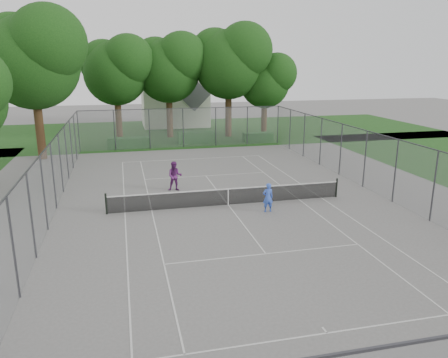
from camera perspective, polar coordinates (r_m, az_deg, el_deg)
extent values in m
plane|color=slate|center=(23.72, 0.56, -3.41)|extent=(120.00, 120.00, 0.00)
cube|color=#173F12|center=(48.73, -6.80, 6.12)|extent=(60.00, 20.00, 0.00)
cube|color=silver|center=(13.59, 13.30, -19.00)|extent=(10.97, 0.06, 0.01)
cube|color=silver|center=(34.97, -4.10, 2.64)|extent=(10.97, 0.06, 0.01)
cube|color=silver|center=(23.10, -12.81, -4.31)|extent=(0.06, 23.77, 0.01)
cube|color=silver|center=(25.53, 12.61, -2.42)|extent=(0.06, 23.77, 0.01)
cube|color=silver|center=(23.14, -9.42, -4.10)|extent=(0.06, 23.77, 0.01)
cube|color=silver|center=(24.98, 9.77, -2.66)|extent=(0.06, 23.77, 0.01)
cube|color=silver|center=(18.00, 5.49, -9.70)|extent=(8.23, 0.06, 0.01)
cube|color=silver|center=(29.72, -2.39, 0.42)|extent=(8.23, 0.06, 0.01)
cube|color=silver|center=(23.72, 0.56, -3.40)|extent=(0.06, 12.80, 0.01)
cube|color=silver|center=(13.70, 13.01, -18.67)|extent=(0.06, 0.30, 0.01)
cube|color=silver|center=(34.83, -4.06, 2.59)|extent=(0.06, 0.30, 0.01)
cylinder|color=black|center=(22.95, -15.14, -3.16)|extent=(0.10, 0.10, 1.10)
cylinder|color=black|center=(25.77, 14.48, -1.11)|extent=(0.10, 0.10, 1.10)
cube|color=black|center=(23.58, 0.56, -2.38)|extent=(12.67, 0.01, 0.86)
cube|color=silver|center=(23.45, 0.56, -1.30)|extent=(12.77, 0.03, 0.06)
cube|color=silver|center=(23.58, 0.56, -2.40)|extent=(0.05, 0.02, 0.88)
cylinder|color=#38383D|center=(39.43, -18.48, 5.90)|extent=(0.08, 0.08, 3.50)
cylinder|color=#38383D|center=(41.82, 7.04, 7.05)|extent=(0.08, 0.08, 3.50)
cube|color=slate|center=(39.63, -5.35, 6.66)|extent=(18.00, 0.02, 3.50)
cube|color=slate|center=(22.88, -21.89, -0.66)|extent=(0.02, 34.00, 3.50)
cube|color=slate|center=(26.78, 19.62, 1.75)|extent=(0.02, 34.00, 3.50)
cube|color=#38383D|center=(39.42, -5.41, 9.17)|extent=(18.00, 0.05, 0.05)
cube|color=#38383D|center=(22.50, -22.33, 3.64)|extent=(0.05, 34.00, 0.05)
cube|color=#38383D|center=(26.46, 19.96, 5.43)|extent=(0.05, 34.00, 0.05)
cylinder|color=#3A2515|center=(44.58, -13.60, 7.75)|extent=(0.63, 0.63, 4.29)
sphere|color=#12350E|center=(44.27, -13.95, 13.25)|extent=(6.10, 6.10, 6.10)
sphere|color=#12350E|center=(43.35, -12.40, 14.92)|extent=(4.88, 4.88, 4.88)
sphere|color=#12350E|center=(45.03, -15.42, 14.34)|extent=(4.57, 4.57, 4.57)
cylinder|color=#3A2515|center=(45.23, -7.12, 8.24)|extent=(0.64, 0.64, 4.42)
sphere|color=#12350E|center=(44.92, -7.30, 13.84)|extent=(6.29, 6.29, 6.29)
sphere|color=#12350E|center=(44.13, -5.54, 15.50)|extent=(5.03, 5.03, 5.03)
sphere|color=#12350E|center=(45.59, -8.88, 14.98)|extent=(4.72, 4.72, 4.72)
cylinder|color=#3A2515|center=(45.36, 0.58, 8.63)|extent=(0.65, 0.65, 4.82)
sphere|color=#12350E|center=(45.07, 0.60, 14.71)|extent=(6.85, 6.85, 6.85)
sphere|color=#12350E|center=(44.44, 2.72, 16.46)|extent=(5.48, 5.48, 5.48)
sphere|color=#12350E|center=(45.64, -1.19, 16.01)|extent=(5.14, 5.14, 5.14)
cylinder|color=#3A2515|center=(46.46, 5.24, 7.95)|extent=(0.60, 0.60, 3.58)
sphere|color=#12350E|center=(46.15, 5.35, 12.35)|extent=(5.09, 5.09, 5.09)
sphere|color=#12350E|center=(45.73, 6.94, 13.56)|extent=(4.07, 4.07, 4.07)
sphere|color=#12350E|center=(46.46, 4.05, 13.34)|extent=(3.82, 3.82, 3.82)
cylinder|color=#3A2515|center=(37.50, -22.94, 6.19)|extent=(0.66, 0.66, 4.97)
sphere|color=#12350E|center=(37.15, -23.74, 13.75)|extent=(7.07, 7.07, 7.07)
sphere|color=#12350E|center=(35.91, -21.98, 16.18)|extent=(5.65, 5.65, 5.65)
sphere|color=#12350E|center=(38.26, -25.57, 15.15)|extent=(5.30, 5.30, 5.30)
cube|color=#184B18|center=(40.39, -12.37, 4.67)|extent=(3.67, 1.10, 0.92)
cube|color=#184B18|center=(41.69, -3.56, 5.46)|extent=(3.58, 1.02, 1.13)
cube|color=#184B18|center=(42.65, 4.46, 5.49)|extent=(2.88, 1.06, 0.87)
cube|color=white|center=(53.45, -6.45, 10.01)|extent=(7.63, 5.72, 5.72)
cube|color=#535258|center=(53.27, -6.54, 13.08)|extent=(7.56, 5.92, 7.56)
imported|color=blue|center=(22.58, 5.75, -2.41)|extent=(0.57, 0.38, 1.54)
imported|color=#632268|center=(26.28, -6.44, 0.38)|extent=(0.96, 0.80, 1.79)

